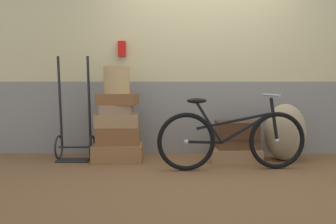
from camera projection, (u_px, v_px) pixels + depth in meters
ground at (210, 169)px, 3.92m from camera, size 8.55×5.20×0.06m
station_building at (204, 55)px, 4.66m from camera, size 6.55×0.74×2.72m
suitcase_0 at (117, 152)px, 4.20m from camera, size 0.61×0.42×0.21m
suitcase_1 at (118, 135)px, 4.19m from camera, size 0.55×0.38×0.22m
suitcase_2 at (116, 120)px, 4.19m from camera, size 0.55×0.42×0.16m
suitcase_3 at (115, 109)px, 4.13m from camera, size 0.40×0.29×0.12m
suitcase_4 at (117, 99)px, 4.14m from camera, size 0.51×0.37×0.13m
suitcase_5 at (234, 155)px, 4.20m from camera, size 0.64×0.48×0.16m
suitcase_6 at (235, 143)px, 4.21m from camera, size 0.53×0.40×0.13m
suitcase_7 at (236, 130)px, 4.19m from camera, size 0.50×0.39×0.21m
wicker_basket at (116, 80)px, 4.13m from camera, size 0.32×0.32×0.33m
luggage_trolley at (74, 137)px, 4.27m from camera, size 0.45×0.37×1.30m
burlap_sack at (284, 132)px, 4.22m from camera, size 0.51×0.43×0.71m
bicycle at (231, 139)px, 3.74m from camera, size 1.67×0.46×0.84m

